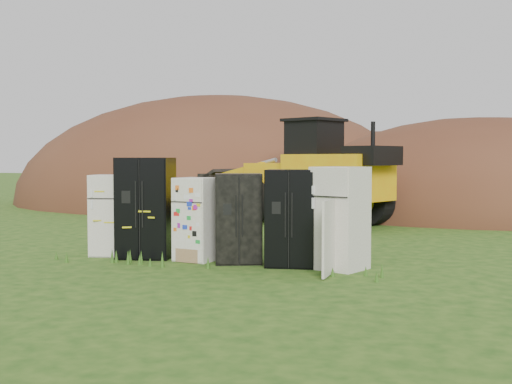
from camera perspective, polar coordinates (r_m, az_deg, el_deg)
ground at (r=12.39m, az=-3.15°, el=-6.20°), size 120.00×120.00×0.00m
fridge_leftmost at (r=13.42m, az=-12.77°, el=-2.02°), size 0.87×0.85×1.65m
fridge_black_side at (r=12.95m, az=-9.76°, el=-1.39°), size 1.20×1.04×2.00m
fridge_sticker at (r=12.47m, az=-5.29°, el=-2.42°), size 0.80×0.75×1.61m
fridge_dark_mid at (r=12.14m, az=-1.58°, el=-2.36°), size 1.08×1.00×1.69m
fridge_black_right at (r=11.79m, az=3.11°, el=-2.32°), size 1.02×0.90×1.78m
fridge_open_door at (r=11.54m, az=7.48°, el=-2.31°), size 1.04×1.00×1.83m
wheel_loader at (r=19.70m, az=3.35°, el=1.83°), size 7.05×4.99×3.16m
dirt_mound_right at (r=23.73m, az=18.97°, el=-1.95°), size 13.61×9.98×6.83m
dirt_mound_left at (r=28.18m, az=-3.79°, el=-1.04°), size 18.32×13.74×9.40m
dirt_mound_back at (r=30.36m, az=12.64°, el=-0.81°), size 18.17×12.11×6.53m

